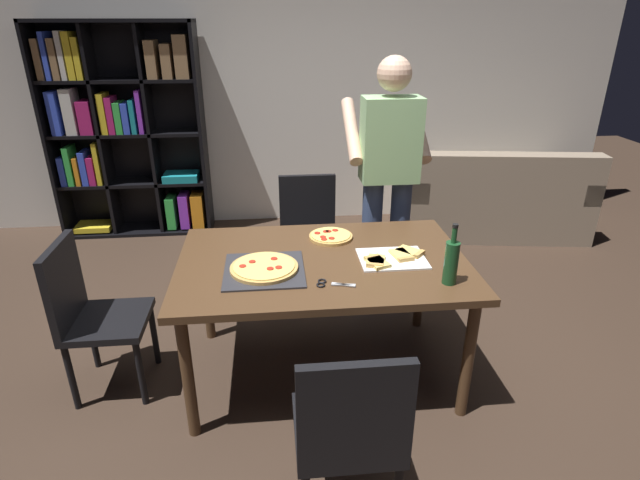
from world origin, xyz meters
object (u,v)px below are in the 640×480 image
at_px(couch, 493,202).
at_px(kitchen_scissors, 329,284).
at_px(pepperoni_pizza_on_tray, 264,268).
at_px(chair_near_camera, 350,429).
at_px(person_serving_pizza, 388,173).
at_px(bookshelf, 124,130).
at_px(second_pizza_plain, 331,236).
at_px(chair_left_end, 90,309).
at_px(wine_bottle, 451,261).
at_px(chair_far_side, 309,229).
at_px(dining_table, 323,271).

bearing_deg(couch, kitchen_scissors, -129.76).
bearing_deg(couch, pepperoni_pizza_on_tray, -136.56).
height_order(chair_near_camera, kitchen_scissors, chair_near_camera).
bearing_deg(person_serving_pizza, bookshelf, 143.01).
bearing_deg(second_pizza_plain, chair_near_camera, -93.49).
height_order(person_serving_pizza, kitchen_scissors, person_serving_pizza).
distance_m(chair_near_camera, couch, 3.54).
relative_size(chair_near_camera, chair_left_end, 1.00).
bearing_deg(couch, bookshelf, 173.61).
height_order(chair_near_camera, pepperoni_pizza_on_tray, chair_near_camera).
bearing_deg(kitchen_scissors, chair_left_end, 167.52).
distance_m(chair_left_end, kitchen_scissors, 1.33).
bearing_deg(bookshelf, second_pizza_plain, -51.24).
bearing_deg(pepperoni_pizza_on_tray, bookshelf, 117.36).
relative_size(pepperoni_pizza_on_tray, wine_bottle, 1.31).
bearing_deg(chair_far_side, kitchen_scissors, -89.88).
bearing_deg(chair_far_side, pepperoni_pizza_on_tray, -106.13).
bearing_deg(chair_left_end, pepperoni_pizza_on_tray, -6.25).
relative_size(couch, person_serving_pizza, 1.03).
bearing_deg(wine_bottle, pepperoni_pizza_on_tray, 166.53).
height_order(dining_table, couch, couch).
relative_size(dining_table, kitchen_scissors, 7.92).
height_order(chair_near_camera, bookshelf, bookshelf).
bearing_deg(kitchen_scissors, dining_table, 90.54).
bearing_deg(person_serving_pizza, couch, 41.64).
height_order(couch, bookshelf, bookshelf).
height_order(chair_near_camera, wine_bottle, wine_bottle).
relative_size(dining_table, chair_far_side, 1.75).
xyz_separation_m(chair_near_camera, bookshelf, (-1.60, 3.37, 0.49)).
relative_size(person_serving_pizza, wine_bottle, 5.54).
relative_size(chair_far_side, pepperoni_pizza_on_tray, 2.17).
bearing_deg(chair_left_end, couch, 32.14).
height_order(dining_table, chair_near_camera, chair_near_camera).
bearing_deg(pepperoni_pizza_on_tray, couch, 43.44).
xyz_separation_m(dining_table, pepperoni_pizza_on_tray, (-0.32, -0.10, 0.09)).
height_order(kitchen_scissors, second_pizza_plain, second_pizza_plain).
bearing_deg(pepperoni_pizza_on_tray, dining_table, 18.20).
bearing_deg(wine_bottle, person_serving_pizza, 93.66).
bearing_deg(second_pizza_plain, couch, 43.20).
relative_size(person_serving_pizza, kitchen_scissors, 8.81).
relative_size(dining_table, couch, 0.87).
relative_size(bookshelf, wine_bottle, 6.17).
bearing_deg(couch, person_serving_pizza, -138.36).
bearing_deg(chair_left_end, chair_near_camera, -38.01).
relative_size(chair_near_camera, person_serving_pizza, 0.51).
distance_m(dining_table, chair_left_end, 1.28).
bearing_deg(dining_table, pepperoni_pizza_on_tray, -161.80).
xyz_separation_m(couch, wine_bottle, (-1.29, -2.31, 0.57)).
distance_m(person_serving_pizza, second_pizza_plain, 0.70).
height_order(chair_far_side, person_serving_pizza, person_serving_pizza).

